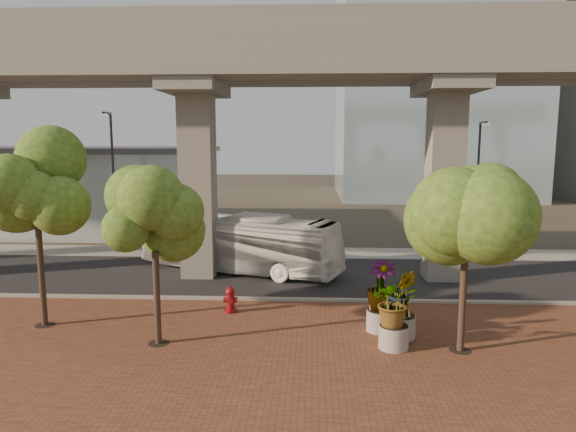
{
  "coord_description": "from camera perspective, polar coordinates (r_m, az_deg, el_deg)",
  "views": [
    {
      "loc": [
        -0.4,
        -23.05,
        6.81
      ],
      "look_at": [
        -1.48,
        0.5,
        3.33
      ],
      "focal_mm": 32.0,
      "sensor_mm": 36.0,
      "label": 1
    }
  ],
  "objects": [
    {
      "name": "transit_bus",
      "position": [
        26.77,
        -5.41,
        -3.07
      ],
      "size": [
        10.95,
        6.33,
        3.0
      ],
      "primitive_type": "imported",
      "rotation": [
        0.0,
        0.0,
        1.19
      ],
      "color": "white",
      "rests_on": "ground"
    },
    {
      "name": "planter_right",
      "position": [
        18.61,
        10.28,
        -7.98
      ],
      "size": [
        2.38,
        2.38,
        2.55
      ],
      "color": "gray",
      "rests_on": "ground"
    },
    {
      "name": "planter_front",
      "position": [
        17.22,
        11.75,
        -9.7
      ],
      "size": [
        2.17,
        2.17,
        2.39
      ],
      "color": "#AFAA9E",
      "rests_on": "ground"
    },
    {
      "name": "street_tree_far_west",
      "position": [
        20.29,
        -26.27,
        2.81
      ],
      "size": [
        4.07,
        4.07,
        6.96
      ],
      "color": "#413125",
      "rests_on": "ground"
    },
    {
      "name": "curb_strip",
      "position": [
        22.1,
        3.59,
        -9.34
      ],
      "size": [
        70.0,
        0.25,
        0.16
      ],
      "primitive_type": "cube",
      "color": "gray",
      "rests_on": "ground"
    },
    {
      "name": "street_tree_near_west",
      "position": [
        17.18,
        -14.67,
        -0.59
      ],
      "size": [
        3.47,
        3.47,
        5.74
      ],
      "color": "#413125",
      "rests_on": "ground"
    },
    {
      "name": "transit_viaduct",
      "position": [
        25.06,
        3.59,
        9.48
      ],
      "size": [
        72.0,
        5.6,
        12.4
      ],
      "color": "gray",
      "rests_on": "ground"
    },
    {
      "name": "far_sidewalk",
      "position": [
        31.29,
        3.3,
        -4.12
      ],
      "size": [
        90.0,
        3.0,
        0.06
      ],
      "primitive_type": "cube",
      "color": "gray",
      "rests_on": "ground"
    },
    {
      "name": "street_tree_near_east",
      "position": [
        16.89,
        19.32,
        1.05
      ],
      "size": [
        4.29,
        4.29,
        6.7
      ],
      "color": "#413125",
      "rests_on": "ground"
    },
    {
      "name": "streetlamp_east",
      "position": [
        31.55,
        20.37,
        3.8
      ],
      "size": [
        0.39,
        1.13,
        7.81
      ],
      "color": "#323338",
      "rests_on": "ground"
    },
    {
      "name": "streetlamp_west",
      "position": [
        32.39,
        -18.92,
        4.57
      ],
      "size": [
        0.42,
        1.22,
        8.39
      ],
      "color": "#2B2C30",
      "rests_on": "ground"
    },
    {
      "name": "station_pavilion",
      "position": [
        43.84,
        -23.98,
        2.98
      ],
      "size": [
        23.0,
        13.0,
        6.3
      ],
      "color": "silver",
      "rests_on": "ground"
    },
    {
      "name": "ground",
      "position": [
        24.04,
        3.51,
        -8.07
      ],
      "size": [
        160.0,
        160.0,
        0.0
      ],
      "primitive_type": "plane",
      "color": "#39342A",
      "rests_on": "ground"
    },
    {
      "name": "planter_left",
      "position": [
        18.22,
        12.56,
        -8.68
      ],
      "size": [
        2.19,
        2.19,
        2.4
      ],
      "color": "#A09C91",
      "rests_on": "ground"
    },
    {
      "name": "brick_plaza",
      "position": [
        16.51,
        3.94,
        -15.86
      ],
      "size": [
        70.0,
        13.0,
        0.06
      ],
      "primitive_type": "cube",
      "color": "brown",
      "rests_on": "ground"
    },
    {
      "name": "fire_hydrant",
      "position": [
        20.67,
        -6.42,
        -9.21
      ],
      "size": [
        0.53,
        0.48,
        1.07
      ],
      "color": "maroon",
      "rests_on": "ground"
    },
    {
      "name": "asphalt_road",
      "position": [
        25.95,
        3.44,
        -6.77
      ],
      "size": [
        90.0,
        8.0,
        0.04
      ],
      "primitive_type": "cube",
      "color": "black",
      "rests_on": "ground"
    }
  ]
}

